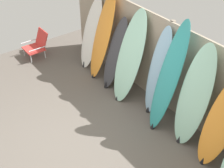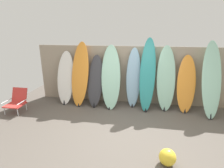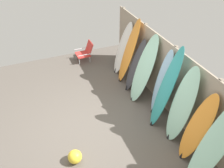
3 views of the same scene
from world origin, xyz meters
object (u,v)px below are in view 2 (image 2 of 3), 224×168
at_px(surfboard_skyblue_4, 133,78).
at_px(beach_ball, 167,157).
at_px(surfboard_charcoal_2, 95,81).
at_px(surfboard_orange_1, 80,74).
at_px(surfboard_seafoam_3, 111,77).
at_px(surfboard_seafoam_8, 211,80).
at_px(surfboard_white_0, 66,78).
at_px(surfboard_orange_7, 186,84).
at_px(surfboard_teal_5, 147,75).
at_px(surfboard_seafoam_6, 166,79).
at_px(beach_chair, 17,100).

xyz_separation_m(surfboard_skyblue_4, beach_ball, (0.73, -2.44, -0.73)).
bearing_deg(surfboard_charcoal_2, surfboard_skyblue_4, 6.29).
bearing_deg(surfboard_orange_1, beach_ball, -44.60).
relative_size(surfboard_seafoam_3, beach_ball, 6.26).
relative_size(surfboard_charcoal_2, surfboard_seafoam_8, 0.77).
bearing_deg(surfboard_white_0, surfboard_orange_7, -0.13).
distance_m(surfboard_seafoam_3, beach_ball, 2.80).
relative_size(surfboard_charcoal_2, surfboard_teal_5, 0.75).
xyz_separation_m(surfboard_seafoam_6, beach_chair, (-4.20, -0.86, -0.59)).
relative_size(surfboard_seafoam_3, beach_chair, 2.85).
relative_size(surfboard_orange_7, beach_ball, 5.40).
bearing_deg(surfboard_seafoam_8, surfboard_skyblue_4, 173.86).
bearing_deg(beach_ball, surfboard_skyblue_4, 106.77).
relative_size(surfboard_teal_5, surfboard_seafoam_8, 1.03).
bearing_deg(surfboard_orange_1, surfboard_charcoal_2, -2.22).
distance_m(surfboard_orange_1, surfboard_skyblue_4, 1.63).
xyz_separation_m(surfboard_skyblue_4, beach_chair, (-3.26, -0.94, -0.55)).
distance_m(surfboard_seafoam_3, surfboard_teal_5, 1.07).
height_order(surfboard_charcoal_2, surfboard_seafoam_3, surfboard_seafoam_3).
bearing_deg(surfboard_seafoam_6, surfboard_seafoam_8, -7.24).
bearing_deg(surfboard_charcoal_2, beach_ball, -50.89).
distance_m(surfboard_seafoam_6, beach_ball, 2.49).
bearing_deg(surfboard_seafoam_3, beach_chair, -162.77).
bearing_deg(surfboard_seafoam_3, surfboard_orange_7, 1.51).
xyz_separation_m(surfboard_seafoam_3, beach_chair, (-2.60, -0.81, -0.59)).
distance_m(surfboard_orange_7, beach_chair, 4.86).
bearing_deg(beach_ball, surfboard_teal_5, 98.28).
distance_m(surfboard_white_0, surfboard_teal_5, 2.54).
height_order(surfboard_seafoam_3, surfboard_skyblue_4, surfboard_seafoam_3).
height_order(surfboard_white_0, surfboard_charcoal_2, surfboard_white_0).
relative_size(surfboard_white_0, beach_ball, 5.53).
relative_size(surfboard_teal_5, beach_chair, 3.19).
bearing_deg(surfboard_seafoam_8, surfboard_orange_1, 178.20).
bearing_deg(surfboard_seafoam_6, surfboard_orange_1, -179.34).
bearing_deg(beach_chair, surfboard_seafoam_3, 16.52).
bearing_deg(surfboard_charcoal_2, surfboard_seafoam_3, -0.95).
relative_size(surfboard_skyblue_4, surfboard_teal_5, 0.86).
height_order(surfboard_white_0, beach_chair, surfboard_white_0).
bearing_deg(surfboard_teal_5, surfboard_charcoal_2, 179.02).
relative_size(surfboard_charcoal_2, surfboard_skyblue_4, 0.87).
height_order(surfboard_seafoam_3, beach_chair, surfboard_seafoam_3).
bearing_deg(surfboard_teal_5, beach_chair, -167.86).
distance_m(surfboard_teal_5, surfboard_seafoam_8, 1.68).
bearing_deg(surfboard_seafoam_8, surfboard_seafoam_3, 178.12).
xyz_separation_m(surfboard_white_0, beach_ball, (2.86, -2.37, -0.66)).
bearing_deg(surfboard_white_0, surfboard_teal_5, -1.90).
bearing_deg(surfboard_seafoam_6, surfboard_charcoal_2, -178.67).
xyz_separation_m(surfboard_white_0, surfboard_orange_7, (3.63, -0.01, -0.02)).
height_order(surfboard_white_0, surfboard_orange_1, surfboard_orange_1).
xyz_separation_m(surfboard_white_0, surfboard_charcoal_2, (0.98, -0.06, -0.04)).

